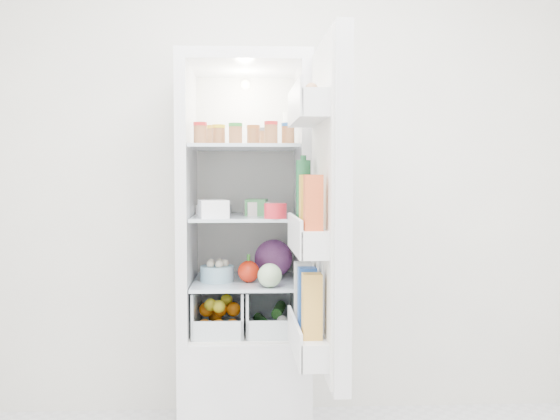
{
  "coord_description": "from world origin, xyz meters",
  "views": [
    {
      "loc": [
        -0.16,
        -1.79,
        1.24
      ],
      "look_at": [
        -0.04,
        0.95,
        1.1
      ],
      "focal_mm": 40.0,
      "sensor_mm": 36.0,
      "label": 1
    }
  ],
  "objects_px": {
    "refrigerator": "(246,294)",
    "red_cabbage": "(273,258)",
    "fridge_door": "(323,215)",
    "mushroom_bowl": "(217,274)"
  },
  "relations": [
    {
      "from": "refrigerator",
      "to": "red_cabbage",
      "type": "xyz_separation_m",
      "value": [
        0.14,
        0.01,
        0.18
      ]
    },
    {
      "from": "red_cabbage",
      "to": "fridge_door",
      "type": "relative_size",
      "value": 0.14
    },
    {
      "from": "refrigerator",
      "to": "mushroom_bowl",
      "type": "height_order",
      "value": "refrigerator"
    },
    {
      "from": "fridge_door",
      "to": "mushroom_bowl",
      "type": "bearing_deg",
      "value": 38.02
    },
    {
      "from": "refrigerator",
      "to": "mushroom_bowl",
      "type": "relative_size",
      "value": 11.44
    },
    {
      "from": "mushroom_bowl",
      "to": "refrigerator",
      "type": "bearing_deg",
      "value": 37.77
    },
    {
      "from": "refrigerator",
      "to": "mushroom_bowl",
      "type": "xyz_separation_m",
      "value": [
        -0.13,
        -0.1,
        0.12
      ]
    },
    {
      "from": "fridge_door",
      "to": "red_cabbage",
      "type": "bearing_deg",
      "value": 13.23
    },
    {
      "from": "red_cabbage",
      "to": "mushroom_bowl",
      "type": "distance_m",
      "value": 0.3
    },
    {
      "from": "refrigerator",
      "to": "red_cabbage",
      "type": "height_order",
      "value": "refrigerator"
    }
  ]
}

